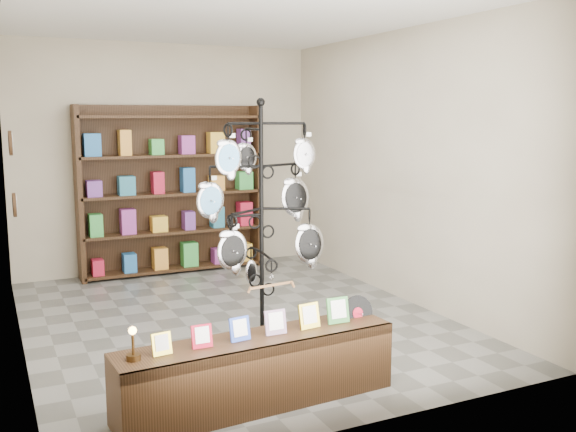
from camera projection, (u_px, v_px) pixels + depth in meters
name	position (u px, v px, depth m)	size (l,w,h in m)	color
ground	(235.00, 319.00, 6.55)	(5.00, 5.00, 0.00)	slate
room_envelope	(232.00, 137.00, 6.27)	(5.00, 5.00, 5.00)	beige
display_tree	(261.00, 209.00, 5.44)	(1.13, 0.95, 2.21)	black
front_shelf	(258.00, 371.00, 4.57)	(2.08, 0.54, 0.73)	black
back_shelving	(172.00, 195.00, 8.44)	(2.42, 0.36, 2.20)	black
wall_clocks	(12.00, 174.00, 6.20)	(0.03, 0.24, 0.84)	black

